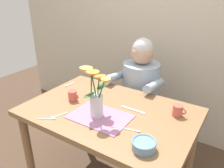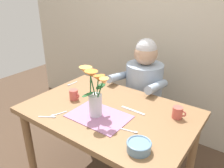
# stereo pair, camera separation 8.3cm
# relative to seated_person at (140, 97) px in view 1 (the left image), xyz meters

# --- Properties ---
(wood_panel_backdrop) EXTENTS (4.00, 0.10, 2.50)m
(wood_panel_backdrop) POSITION_rel_seated_person_xyz_m (0.05, 0.43, 0.69)
(wood_panel_backdrop) COLOR beige
(wood_panel_backdrop) RESTS_ON ground_plane
(dining_table) EXTENTS (1.20, 0.80, 0.74)m
(dining_table) POSITION_rel_seated_person_xyz_m (0.05, -0.62, 0.08)
(dining_table) COLOR olive
(dining_table) RESTS_ON ground_plane
(seated_person) EXTENTS (0.45, 0.47, 1.14)m
(seated_person) POSITION_rel_seated_person_xyz_m (0.00, 0.00, 0.00)
(seated_person) COLOR #4C4C56
(seated_person) RESTS_ON ground_plane
(striped_placemat) EXTENTS (0.40, 0.28, 0.00)m
(striped_placemat) POSITION_rel_seated_person_xyz_m (0.05, -0.73, 0.18)
(striped_placemat) COLOR #B275A3
(striped_placemat) RESTS_ON dining_table
(flower_vase) EXTENTS (0.26, 0.21, 0.34)m
(flower_vase) POSITION_rel_seated_person_xyz_m (0.02, -0.73, 0.36)
(flower_vase) COLOR silver
(flower_vase) RESTS_ON dining_table
(ceramic_bowl) EXTENTS (0.14, 0.14, 0.06)m
(ceramic_bowl) POSITION_rel_seated_person_xyz_m (0.44, -0.87, 0.21)
(ceramic_bowl) COLOR #6689A8
(ceramic_bowl) RESTS_ON dining_table
(dinner_knife) EXTENTS (0.19, 0.02, 0.00)m
(dinner_knife) POSITION_rel_seated_person_xyz_m (0.20, -0.53, 0.18)
(dinner_knife) COLOR silver
(dinner_knife) RESTS_ON dining_table
(tea_cup) EXTENTS (0.09, 0.07, 0.08)m
(tea_cup) POSITION_rel_seated_person_xyz_m (-0.26, -0.65, 0.22)
(tea_cup) COLOR #CC564C
(tea_cup) RESTS_ON dining_table
(ceramic_mug) EXTENTS (0.09, 0.07, 0.08)m
(ceramic_mug) POSITION_rel_seated_person_xyz_m (0.48, -0.43, 0.22)
(ceramic_mug) COLOR #CC564C
(ceramic_mug) RESTS_ON dining_table
(spoon_0) EXTENTS (0.06, 0.12, 0.01)m
(spoon_0) POSITION_rel_seated_person_xyz_m (-0.20, -0.88, 0.18)
(spoon_0) COLOR silver
(spoon_0) RESTS_ON dining_table
(spoon_1) EXTENTS (0.11, 0.08, 0.01)m
(spoon_1) POSITION_rel_seated_person_xyz_m (-0.21, -0.93, 0.18)
(spoon_1) COLOR silver
(spoon_1) RESTS_ON dining_table
(spoon_2) EXTENTS (0.12, 0.04, 0.01)m
(spoon_2) POSITION_rel_seated_person_xyz_m (0.32, -0.75, 0.18)
(spoon_2) COLOR silver
(spoon_2) RESTS_ON dining_table
(spoon_3) EXTENTS (0.02, 0.12, 0.01)m
(spoon_3) POSITION_rel_seated_person_xyz_m (-0.49, -0.46, 0.18)
(spoon_3) COLOR silver
(spoon_3) RESTS_ON dining_table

